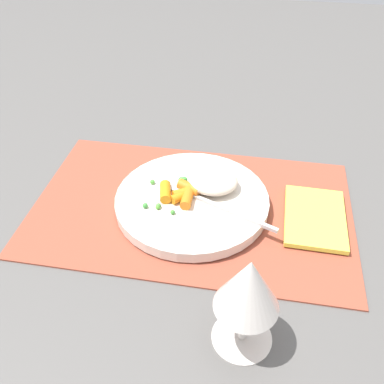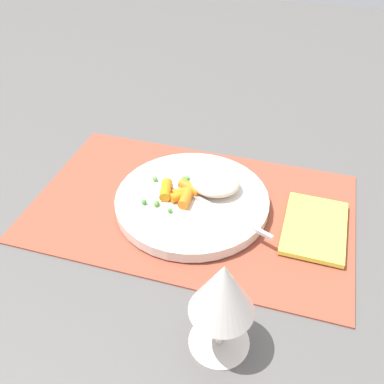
{
  "view_description": "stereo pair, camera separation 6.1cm",
  "coord_description": "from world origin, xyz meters",
  "views": [
    {
      "loc": [
        -0.09,
        0.52,
        0.47
      ],
      "look_at": [
        0.0,
        0.0,
        0.03
      ],
      "focal_mm": 40.21,
      "sensor_mm": 36.0,
      "label": 1
    },
    {
      "loc": [
        -0.15,
        0.5,
        0.47
      ],
      "look_at": [
        0.0,
        0.0,
        0.03
      ],
      "focal_mm": 40.21,
      "sensor_mm": 36.0,
      "label": 2
    }
  ],
  "objects": [
    {
      "name": "fork",
      "position": [
        -0.02,
        0.01,
        0.03
      ],
      "size": [
        0.19,
        0.09,
        0.01
      ],
      "color": "silver",
      "rests_on": "plate"
    },
    {
      "name": "carrot_portion",
      "position": [
        0.01,
        0.0,
        0.03
      ],
      "size": [
        0.07,
        0.06,
        0.02
      ],
      "color": "orange",
      "rests_on": "plate"
    },
    {
      "name": "rice_mound",
      "position": [
        -0.03,
        -0.03,
        0.04
      ],
      "size": [
        0.08,
        0.07,
        0.03
      ],
      "primitive_type": "ellipsoid",
      "color": "beige",
      "rests_on": "plate"
    },
    {
      "name": "wine_glass",
      "position": [
        -0.1,
        0.22,
        0.1
      ],
      "size": [
        0.07,
        0.07,
        0.14
      ],
      "color": "silver",
      "rests_on": "ground_plane"
    },
    {
      "name": "ground_plane",
      "position": [
        0.0,
        0.0,
        0.0
      ],
      "size": [
        2.4,
        2.4,
        0.0
      ],
      "primitive_type": "plane",
      "color": "#565451"
    },
    {
      "name": "napkin",
      "position": [
        -0.2,
        0.0,
        0.01
      ],
      "size": [
        0.1,
        0.14,
        0.01
      ],
      "primitive_type": "cube",
      "rotation": [
        0.0,
        0.0,
        -0.02
      ],
      "color": "#EAE54C",
      "rests_on": "placemat"
    },
    {
      "name": "placemat",
      "position": [
        0.0,
        0.0,
        0.0
      ],
      "size": [
        0.51,
        0.32,
        0.01
      ],
      "primitive_type": "cube",
      "color": "#9E4733",
      "rests_on": "ground_plane"
    },
    {
      "name": "plate",
      "position": [
        0.0,
        0.0,
        0.01
      ],
      "size": [
        0.25,
        0.25,
        0.02
      ],
      "primitive_type": "cylinder",
      "color": "silver",
      "rests_on": "placemat"
    },
    {
      "name": "pea_scatter",
      "position": [
        0.03,
        -0.01,
        0.03
      ],
      "size": [
        0.07,
        0.09,
        0.01
      ],
      "color": "green",
      "rests_on": "plate"
    }
  ]
}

